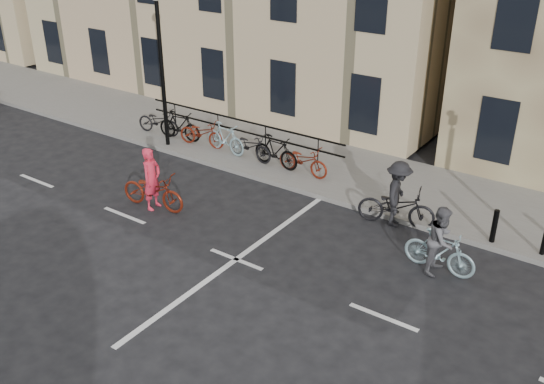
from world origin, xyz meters
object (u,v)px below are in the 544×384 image
Objects in this scene: cyclist_pink at (153,188)px; cyclist_dark at (397,201)px; lamp_post at (160,50)px; cyclist_grey at (441,246)px.

cyclist_dark reaches higher than cyclist_pink.
lamp_post is 9.41m from cyclist_dark.
lamp_post is 5.37m from cyclist_pink.
cyclist_grey is 0.80× the size of cyclist_dark.
cyclist_dark is at bearing -3.19° from lamp_post.
cyclist_pink is 0.97× the size of cyclist_dark.
cyclist_pink is 8.08m from cyclist_grey.
cyclist_grey is 2.35m from cyclist_dark.
cyclist_pink is 6.85m from cyclist_dark.
cyclist_dark reaches higher than cyclist_grey.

